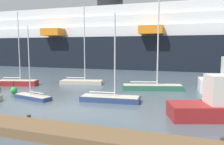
{
  "coord_description": "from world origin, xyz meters",
  "views": [
    {
      "loc": [
        9.56,
        -15.63,
        4.9
      ],
      "look_at": [
        0.0,
        12.04,
        1.64
      ],
      "focal_mm": 36.76,
      "sensor_mm": 36.0,
      "label": 1
    }
  ],
  "objects_px": {
    "sailboat_4": "(82,81)",
    "channel_buoy_0": "(14,90)",
    "sailboat_1": "(33,96)",
    "fishing_boat_0": "(221,104)",
    "sailboat_6": "(152,85)",
    "cruise_ship": "(207,40)",
    "sailboat_3": "(110,98)",
    "sailboat_2": "(18,82)"
  },
  "relations": [
    {
      "from": "cruise_ship",
      "to": "sailboat_3",
      "type": "bearing_deg",
      "value": -105.72
    },
    {
      "from": "sailboat_1",
      "to": "sailboat_2",
      "type": "xyz_separation_m",
      "value": [
        -6.88,
        5.81,
        0.14
      ]
    },
    {
      "from": "fishing_boat_0",
      "to": "sailboat_3",
      "type": "bearing_deg",
      "value": 147.07
    },
    {
      "from": "sailboat_2",
      "to": "cruise_ship",
      "type": "height_order",
      "value": "cruise_ship"
    },
    {
      "from": "sailboat_3",
      "to": "sailboat_1",
      "type": "bearing_deg",
      "value": -174.95
    },
    {
      "from": "sailboat_3",
      "to": "sailboat_6",
      "type": "relative_size",
      "value": 0.66
    },
    {
      "from": "sailboat_1",
      "to": "sailboat_6",
      "type": "xyz_separation_m",
      "value": [
        9.99,
        8.32,
        0.26
      ]
    },
    {
      "from": "sailboat_3",
      "to": "sailboat_4",
      "type": "relative_size",
      "value": 0.77
    },
    {
      "from": "sailboat_1",
      "to": "sailboat_4",
      "type": "bearing_deg",
      "value": -79.44
    },
    {
      "from": "sailboat_3",
      "to": "sailboat_6",
      "type": "height_order",
      "value": "sailboat_6"
    },
    {
      "from": "cruise_ship",
      "to": "sailboat_6",
      "type": "bearing_deg",
      "value": -104.2
    },
    {
      "from": "channel_buoy_0",
      "to": "cruise_ship",
      "type": "relative_size",
      "value": 0.01
    },
    {
      "from": "sailboat_6",
      "to": "cruise_ship",
      "type": "height_order",
      "value": "cruise_ship"
    },
    {
      "from": "sailboat_4",
      "to": "sailboat_6",
      "type": "distance_m",
      "value": 9.72
    },
    {
      "from": "sailboat_6",
      "to": "channel_buoy_0",
      "type": "xyz_separation_m",
      "value": [
        -13.46,
        -6.92,
        -0.2
      ]
    },
    {
      "from": "fishing_boat_0",
      "to": "cruise_ship",
      "type": "relative_size",
      "value": 0.05
    },
    {
      "from": "sailboat_1",
      "to": "cruise_ship",
      "type": "xyz_separation_m",
      "value": [
        17.34,
        38.87,
        6.25
      ]
    },
    {
      "from": "sailboat_3",
      "to": "sailboat_4",
      "type": "bearing_deg",
      "value": 124.01
    },
    {
      "from": "sailboat_2",
      "to": "channel_buoy_0",
      "type": "relative_size",
      "value": 6.76
    },
    {
      "from": "fishing_boat_0",
      "to": "sailboat_4",
      "type": "bearing_deg",
      "value": 128.05
    },
    {
      "from": "cruise_ship",
      "to": "fishing_boat_0",
      "type": "bearing_deg",
      "value": -92.48
    },
    {
      "from": "sailboat_2",
      "to": "cruise_ship",
      "type": "xyz_separation_m",
      "value": [
        24.22,
        33.06,
        6.11
      ]
    },
    {
      "from": "sailboat_2",
      "to": "cruise_ship",
      "type": "distance_m",
      "value": 41.44
    },
    {
      "from": "sailboat_2",
      "to": "sailboat_6",
      "type": "bearing_deg",
      "value": -7.88
    },
    {
      "from": "sailboat_4",
      "to": "channel_buoy_0",
      "type": "distance_m",
      "value": 9.06
    },
    {
      "from": "sailboat_3",
      "to": "fishing_boat_0",
      "type": "relative_size",
      "value": 1.11
    },
    {
      "from": "sailboat_4",
      "to": "sailboat_1",
      "type": "bearing_deg",
      "value": -103.82
    },
    {
      "from": "sailboat_2",
      "to": "cruise_ship",
      "type": "relative_size",
      "value": 0.07
    },
    {
      "from": "sailboat_1",
      "to": "sailboat_2",
      "type": "bearing_deg",
      "value": -27.51
    },
    {
      "from": "sailboat_4",
      "to": "fishing_boat_0",
      "type": "height_order",
      "value": "sailboat_4"
    },
    {
      "from": "sailboat_3",
      "to": "cruise_ship",
      "type": "xyz_separation_m",
      "value": [
        10.07,
        37.4,
        6.2
      ]
    },
    {
      "from": "sailboat_4",
      "to": "sailboat_6",
      "type": "height_order",
      "value": "sailboat_6"
    },
    {
      "from": "fishing_boat_0",
      "to": "channel_buoy_0",
      "type": "bearing_deg",
      "value": 155.14
    },
    {
      "from": "sailboat_1",
      "to": "fishing_boat_0",
      "type": "bearing_deg",
      "value": -170.14
    },
    {
      "from": "sailboat_3",
      "to": "fishing_boat_0",
      "type": "bearing_deg",
      "value": -20.86
    },
    {
      "from": "sailboat_2",
      "to": "sailboat_6",
      "type": "relative_size",
      "value": 0.77
    },
    {
      "from": "fishing_boat_0",
      "to": "cruise_ship",
      "type": "xyz_separation_m",
      "value": [
        1.26,
        39.67,
        5.53
      ]
    },
    {
      "from": "fishing_boat_0",
      "to": "sailboat_2",
      "type": "bearing_deg",
      "value": 145.47
    },
    {
      "from": "sailboat_1",
      "to": "channel_buoy_0",
      "type": "distance_m",
      "value": 3.74
    },
    {
      "from": "sailboat_3",
      "to": "fishing_boat_0",
      "type": "xyz_separation_m",
      "value": [
        8.8,
        -2.27,
        0.67
      ]
    },
    {
      "from": "channel_buoy_0",
      "to": "sailboat_6",
      "type": "bearing_deg",
      "value": 27.22
    },
    {
      "from": "sailboat_4",
      "to": "channel_buoy_0",
      "type": "relative_size",
      "value": 7.51
    }
  ]
}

